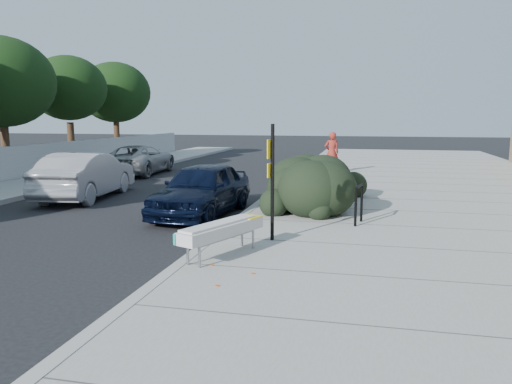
% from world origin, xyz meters
% --- Properties ---
extents(ground, '(120.00, 120.00, 0.00)m').
position_xyz_m(ground, '(0.00, 0.00, 0.00)').
color(ground, black).
rests_on(ground, ground).
extents(sidewalk_near, '(11.20, 50.00, 0.15)m').
position_xyz_m(sidewalk_near, '(5.60, 5.00, 0.07)').
color(sidewalk_near, gray).
rests_on(sidewalk_near, ground).
extents(sidewalk_far, '(3.00, 50.00, 0.15)m').
position_xyz_m(sidewalk_far, '(-9.50, 5.00, 0.07)').
color(sidewalk_far, gray).
rests_on(sidewalk_far, ground).
extents(curb_near, '(0.22, 50.00, 0.17)m').
position_xyz_m(curb_near, '(0.00, 5.00, 0.08)').
color(curb_near, '#9E9E99').
rests_on(curb_near, ground).
extents(curb_far, '(0.22, 50.00, 0.17)m').
position_xyz_m(curb_far, '(-8.00, 5.00, 0.08)').
color(curb_far, '#9E9E99').
rests_on(curb_far, ground).
extents(tree_far_d, '(4.60, 4.60, 6.16)m').
position_xyz_m(tree_far_d, '(-12.50, 9.00, 4.19)').
color(tree_far_d, '#332114').
rests_on(tree_far_d, ground).
extents(tree_far_e, '(4.00, 4.00, 5.90)m').
position_xyz_m(tree_far_e, '(-12.50, 14.00, 4.18)').
color(tree_far_e, '#332114').
rests_on(tree_far_e, ground).
extents(tree_far_f, '(4.40, 4.40, 6.07)m').
position_xyz_m(tree_far_f, '(-12.50, 19.00, 4.19)').
color(tree_far_f, '#332114').
rests_on(tree_far_f, ground).
extents(bench, '(1.20, 2.06, 0.62)m').
position_xyz_m(bench, '(0.60, -1.40, 0.64)').
color(bench, gray).
rests_on(bench, sidewalk_near).
extents(bike_rack, '(0.19, 0.64, 0.95)m').
position_xyz_m(bike_rack, '(3.00, 2.04, 0.72)').
color(bike_rack, black).
rests_on(bike_rack, sidewalk_near).
extents(sign_post, '(0.13, 0.27, 2.43)m').
position_xyz_m(sign_post, '(1.26, 0.00, 1.53)').
color(sign_post, black).
rests_on(sign_post, sidewalk_near).
extents(hedge, '(3.73, 4.94, 1.66)m').
position_xyz_m(hedge, '(1.79, 4.54, 0.98)').
color(hedge, black).
rests_on(hedge, sidewalk_near).
extents(sedan_navy, '(2.04, 4.41, 1.46)m').
position_xyz_m(sedan_navy, '(-1.29, 2.93, 0.73)').
color(sedan_navy, black).
rests_on(sedan_navy, ground).
extents(wagon_silver, '(2.16, 4.86, 1.55)m').
position_xyz_m(wagon_silver, '(-6.00, 4.80, 0.78)').
color(wagon_silver, '#99989D').
rests_on(wagon_silver, ground).
extents(suv_silver, '(2.58, 5.05, 1.37)m').
position_xyz_m(suv_silver, '(-7.50, 11.83, 0.68)').
color(suv_silver, gray).
rests_on(suv_silver, ground).
extents(pedestrian, '(0.78, 0.62, 1.86)m').
position_xyz_m(pedestrian, '(1.50, 13.06, 1.08)').
color(pedestrian, maroon).
rests_on(pedestrian, sidewalk_near).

